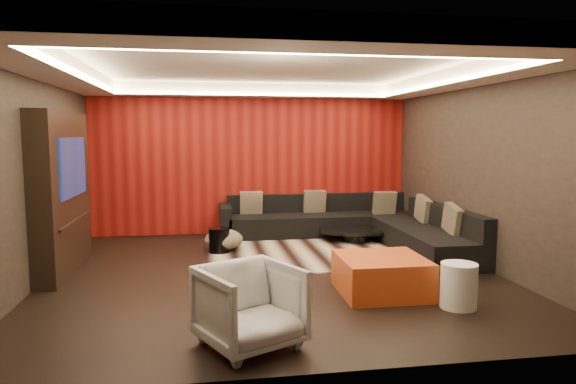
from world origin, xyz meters
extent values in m
cube|color=black|center=(0.00, 0.00, -0.01)|extent=(6.00, 6.00, 0.02)
cube|color=silver|center=(0.00, 0.00, 2.81)|extent=(6.00, 6.00, 0.02)
cube|color=black|center=(0.00, 3.01, 1.40)|extent=(6.00, 0.02, 2.80)
cube|color=black|center=(-3.01, 0.00, 1.40)|extent=(0.02, 6.00, 2.80)
cube|color=black|center=(3.01, 0.00, 1.40)|extent=(0.02, 6.00, 2.80)
cube|color=#6B0C0A|center=(0.00, 2.97, 1.40)|extent=(5.98, 0.05, 2.78)
cube|color=silver|center=(0.00, 2.70, 2.69)|extent=(6.00, 0.60, 0.22)
cube|color=silver|center=(0.00, -2.70, 2.69)|extent=(6.00, 0.60, 0.22)
cube|color=silver|center=(-2.70, 0.00, 2.69)|extent=(0.60, 4.80, 0.22)
cube|color=silver|center=(2.70, 0.00, 2.69)|extent=(0.60, 4.80, 0.22)
cube|color=#FFD899|center=(0.00, 2.36, 2.60)|extent=(4.80, 0.08, 0.04)
cube|color=#FFD899|center=(0.00, -2.36, 2.60)|extent=(4.80, 0.08, 0.04)
cube|color=#FFD899|center=(-2.36, 0.00, 2.60)|extent=(0.08, 4.80, 0.04)
cube|color=#FFD899|center=(2.36, 0.00, 2.60)|extent=(0.08, 4.80, 0.04)
cube|color=black|center=(-2.85, 0.60, 1.10)|extent=(0.30, 2.00, 2.20)
cube|color=black|center=(-2.69, 0.60, 1.45)|extent=(0.04, 1.30, 0.80)
cube|color=black|center=(-2.69, 0.60, 0.70)|extent=(0.04, 1.60, 0.04)
cube|color=tan|center=(1.05, 1.38, 0.01)|extent=(4.03, 3.04, 0.02)
cylinder|color=black|center=(1.71, 1.81, 0.13)|extent=(1.51, 1.51, 0.22)
cylinder|color=black|center=(-0.70, 1.33, 0.22)|extent=(0.37, 0.37, 0.39)
ellipsoid|color=#C3B697|center=(-0.62, 1.47, 0.19)|extent=(0.62, 0.62, 0.34)
cylinder|color=white|center=(1.82, -1.71, 0.25)|extent=(0.44, 0.44, 0.49)
cube|color=#AB4816|center=(1.16, -1.08, 0.22)|extent=(1.01, 1.01, 0.44)
imported|color=silver|center=(-0.53, -2.38, 0.37)|extent=(1.07, 1.08, 0.74)
cube|color=black|center=(1.25, 2.55, 0.20)|extent=(3.50, 0.90, 0.40)
cube|color=black|center=(1.25, 2.90, 0.57)|extent=(3.50, 0.20, 0.35)
cube|color=black|center=(2.55, 0.80, 0.20)|extent=(0.90, 2.60, 0.40)
cube|color=black|center=(2.90, 0.80, 0.57)|extent=(0.20, 2.60, 0.35)
cube|color=black|center=(-0.55, 2.55, 0.30)|extent=(0.20, 0.90, 0.60)
cube|color=tan|center=(2.77, 0.33, 0.62)|extent=(0.12, 0.50, 0.50)
cube|color=tan|center=(1.16, 2.72, 0.62)|extent=(0.42, 0.20, 0.44)
cube|color=tan|center=(-0.05, 2.73, 0.62)|extent=(0.42, 0.20, 0.44)
cube|color=tan|center=(2.41, 2.30, 0.62)|extent=(0.42, 0.20, 0.44)
cube|color=tan|center=(2.78, 1.41, 0.62)|extent=(0.12, 0.50, 0.50)
camera|label=1|loc=(-0.91, -6.80, 1.89)|focal=32.00mm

